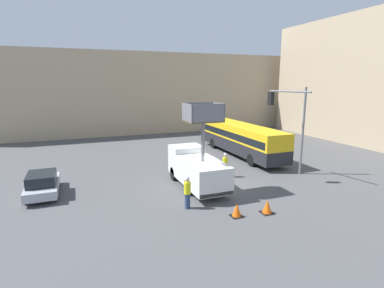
# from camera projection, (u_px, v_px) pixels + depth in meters

# --- Properties ---
(ground_plane) EXTENTS (120.00, 120.00, 0.00)m
(ground_plane) POSITION_uv_depth(u_px,v_px,m) (215.00, 187.00, 20.55)
(ground_plane) COLOR #4C4C4F
(building_backdrop_far) EXTENTS (44.00, 10.00, 11.03)m
(building_backdrop_far) POSITION_uv_depth(u_px,v_px,m) (136.00, 93.00, 44.43)
(building_backdrop_far) COLOR tan
(building_backdrop_far) RESTS_ON ground_plane
(utility_truck) EXTENTS (2.27, 6.16, 5.81)m
(utility_truck) POSITION_uv_depth(u_px,v_px,m) (197.00, 167.00, 20.34)
(utility_truck) COLOR silver
(utility_truck) RESTS_ON ground_plane
(city_bus) EXTENTS (2.60, 12.35, 3.01)m
(city_bus) POSITION_uv_depth(u_px,v_px,m) (241.00, 137.00, 29.29)
(city_bus) COLOR #232328
(city_bus) RESTS_ON ground_plane
(traffic_light_pole) EXTENTS (3.85, 3.60, 6.73)m
(traffic_light_pole) POSITION_uv_depth(u_px,v_px,m) (293.00, 117.00, 22.00)
(traffic_light_pole) COLOR slate
(traffic_light_pole) RESTS_ON ground_plane
(road_worker_near_truck) EXTENTS (0.38, 0.38, 1.93)m
(road_worker_near_truck) POSITION_uv_depth(u_px,v_px,m) (187.00, 192.00, 16.96)
(road_worker_near_truck) COLOR navy
(road_worker_near_truck) RESTS_ON ground_plane
(road_worker_directing) EXTENTS (0.38, 0.38, 1.87)m
(road_worker_directing) POSITION_uv_depth(u_px,v_px,m) (225.00, 165.00, 22.63)
(road_worker_directing) COLOR navy
(road_worker_directing) RESTS_ON ground_plane
(traffic_cone_near_truck) EXTENTS (0.67, 0.67, 0.76)m
(traffic_cone_near_truck) POSITION_uv_depth(u_px,v_px,m) (267.00, 207.00, 16.46)
(traffic_cone_near_truck) COLOR black
(traffic_cone_near_truck) RESTS_ON ground_plane
(traffic_cone_mid_road) EXTENTS (0.64, 0.64, 0.73)m
(traffic_cone_mid_road) POSITION_uv_depth(u_px,v_px,m) (237.00, 210.00, 16.06)
(traffic_cone_mid_road) COLOR black
(traffic_cone_mid_road) RESTS_ON ground_plane
(parked_car_curbside) EXTENTS (1.87, 4.23, 1.47)m
(parked_car_curbside) POSITION_uv_depth(u_px,v_px,m) (42.00, 184.00, 19.04)
(parked_car_curbside) COLOR #A8A8B2
(parked_car_curbside) RESTS_ON ground_plane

